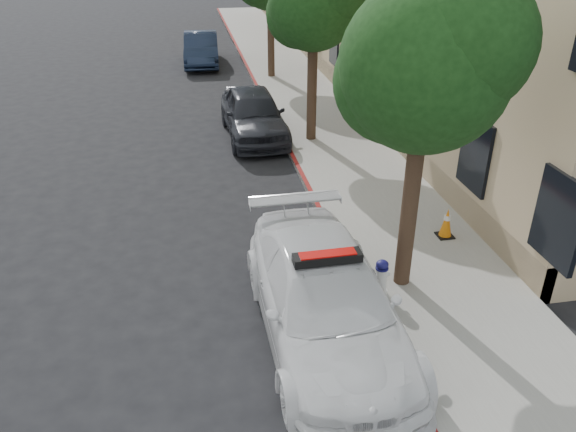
% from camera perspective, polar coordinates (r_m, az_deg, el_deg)
% --- Properties ---
extents(ground, '(120.00, 120.00, 0.00)m').
position_cam_1_polar(ground, '(12.19, -4.88, -3.30)').
color(ground, black).
rests_on(ground, ground).
extents(sidewalk, '(3.20, 50.00, 0.15)m').
position_cam_1_polar(sidewalk, '(21.78, 1.84, 11.43)').
color(sidewalk, gray).
rests_on(sidewalk, ground).
extents(curb_strip, '(0.12, 50.00, 0.15)m').
position_cam_1_polar(curb_strip, '(21.52, -2.25, 11.21)').
color(curb_strip, maroon).
rests_on(curb_strip, ground).
extents(tree_near, '(2.92, 2.82, 5.62)m').
position_cam_1_polar(tree_near, '(9.42, 14.05, 14.66)').
color(tree_near, black).
rests_on(tree_near, sidewalk).
extents(tree_mid, '(2.77, 2.64, 5.43)m').
position_cam_1_polar(tree_mid, '(16.94, 2.74, 20.73)').
color(tree_mid, black).
rests_on(tree_mid, sidewalk).
extents(police_car, '(2.23, 5.34, 1.69)m').
position_cam_1_polar(police_car, '(9.33, 3.85, -8.55)').
color(police_car, white).
rests_on(police_car, ground).
extents(parked_car_mid, '(1.95, 4.57, 1.54)m').
position_cam_1_polar(parked_car_mid, '(18.26, -3.54, 10.34)').
color(parked_car_mid, '#21232A').
rests_on(parked_car_mid, ground).
extents(parked_car_far, '(1.78, 4.55, 1.48)m').
position_cam_1_polar(parked_car_far, '(28.29, -8.80, 16.43)').
color(parked_car_far, '#151F34').
rests_on(parked_car_far, ground).
extents(fire_hydrant, '(0.30, 0.28, 0.74)m').
position_cam_1_polar(fire_hydrant, '(10.44, 9.43, -6.24)').
color(fire_hydrant, silver).
rests_on(fire_hydrant, sidewalk).
extents(traffic_cone, '(0.35, 0.35, 0.67)m').
position_cam_1_polar(traffic_cone, '(12.62, 15.81, -0.67)').
color(traffic_cone, black).
rests_on(traffic_cone, sidewalk).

